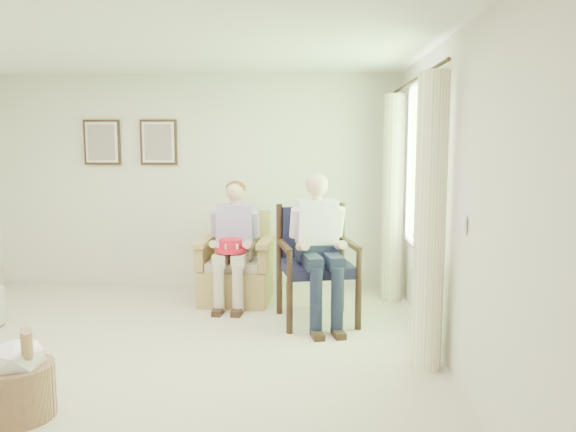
# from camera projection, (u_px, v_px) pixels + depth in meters

# --- Properties ---
(floor) EXTENTS (5.50, 5.50, 0.00)m
(floor) POSITION_uv_depth(u_px,v_px,m) (129.00, 372.00, 4.36)
(floor) COLOR beige
(floor) RESTS_ON ground
(back_wall) EXTENTS (5.00, 0.04, 2.60)m
(back_wall) POSITION_uv_depth(u_px,v_px,m) (197.00, 181.00, 6.92)
(back_wall) COLOR silver
(back_wall) RESTS_ON ground
(right_wall) EXTENTS (0.04, 5.50, 2.60)m
(right_wall) POSITION_uv_depth(u_px,v_px,m) (460.00, 207.00, 4.10)
(right_wall) COLOR silver
(right_wall) RESTS_ON ground
(ceiling) EXTENTS (5.00, 5.50, 0.02)m
(ceiling) POSITION_uv_depth(u_px,v_px,m) (116.00, 26.00, 4.03)
(ceiling) COLOR white
(ceiling) RESTS_ON back_wall
(window) EXTENTS (0.13, 2.50, 1.63)m
(window) POSITION_uv_depth(u_px,v_px,m) (423.00, 163.00, 5.25)
(window) COLOR #2D6B23
(window) RESTS_ON right_wall
(curtain_left) EXTENTS (0.34, 0.34, 2.30)m
(curtain_left) POSITION_uv_depth(u_px,v_px,m) (430.00, 223.00, 4.34)
(curtain_left) COLOR #FFF5C7
(curtain_left) RESTS_ON ground
(curtain_right) EXTENTS (0.34, 0.34, 2.30)m
(curtain_right) POSITION_uv_depth(u_px,v_px,m) (393.00, 199.00, 6.28)
(curtain_right) COLOR #FFF5C7
(curtain_right) RESTS_ON ground
(framed_print_left) EXTENTS (0.45, 0.05, 0.55)m
(framed_print_left) POSITION_uv_depth(u_px,v_px,m) (102.00, 142.00, 6.87)
(framed_print_left) COLOR #382114
(framed_print_left) RESTS_ON back_wall
(framed_print_right) EXTENTS (0.45, 0.05, 0.55)m
(framed_print_right) POSITION_uv_depth(u_px,v_px,m) (158.00, 142.00, 6.84)
(framed_print_right) COLOR #382114
(framed_print_right) RESTS_ON back_wall
(wicker_armchair) EXTENTS (0.78, 0.77, 1.00)m
(wicker_armchair) POSITION_uv_depth(u_px,v_px,m) (236.00, 273.00, 6.32)
(wicker_armchair) COLOR tan
(wicker_armchair) RESTS_ON ground
(wood_armchair) EXTENTS (0.73, 0.68, 1.12)m
(wood_armchair) POSITION_uv_depth(u_px,v_px,m) (317.00, 259.00, 5.63)
(wood_armchair) COLOR black
(wood_armchair) RESTS_ON ground
(person_wicker) EXTENTS (0.40, 0.63, 1.33)m
(person_wicker) POSITION_uv_depth(u_px,v_px,m) (234.00, 235.00, 6.13)
(person_wicker) COLOR beige
(person_wicker) RESTS_ON ground
(person_dark) EXTENTS (0.40, 0.63, 1.45)m
(person_dark) POSITION_uv_depth(u_px,v_px,m) (318.00, 237.00, 5.42)
(person_dark) COLOR #181E35
(person_dark) RESTS_ON ground
(red_hat) EXTENTS (0.32, 0.32, 0.14)m
(red_hat) POSITION_uv_depth(u_px,v_px,m) (231.00, 247.00, 5.93)
(red_hat) COLOR red
(red_hat) RESTS_ON person_wicker
(hatbox) EXTENTS (0.50, 0.50, 0.67)m
(hatbox) POSITION_uv_depth(u_px,v_px,m) (18.00, 379.00, 3.61)
(hatbox) COLOR tan
(hatbox) RESTS_ON ground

